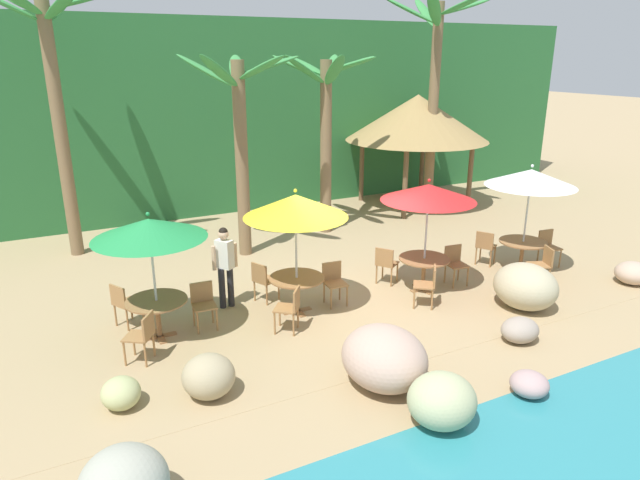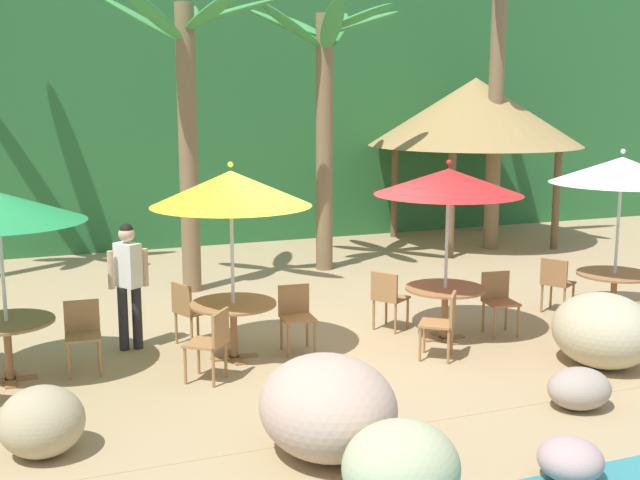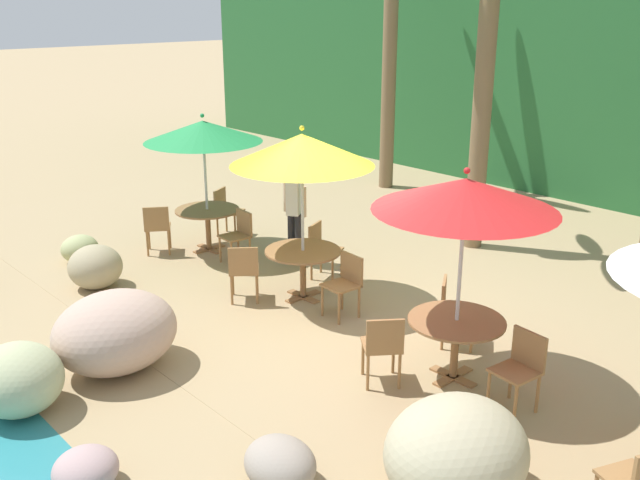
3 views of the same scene
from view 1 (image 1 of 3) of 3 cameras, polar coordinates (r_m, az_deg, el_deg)
name	(u,v)px [view 1 (image 1 of 3)]	position (r m, az deg, el deg)	size (l,w,h in m)	color
ground_plane	(349,302)	(11.80, 2.92, -6.34)	(120.00, 120.00, 0.00)	tan
terrace_deck	(349,302)	(11.80, 2.92, -6.32)	(18.00, 5.20, 0.01)	tan
foliage_backdrop	(213,116)	(19.14, -10.78, 12.27)	(28.00, 2.40, 6.00)	#286633
rock_seawall	(336,377)	(8.50, 1.60, -13.71)	(15.25, 3.41, 0.95)	tan
umbrella_green	(149,229)	(10.06, -16.97, 1.11)	(1.97, 1.97, 2.38)	silver
dining_table_green	(157,306)	(10.57, -16.23, -6.50)	(1.10, 1.10, 0.74)	olive
chair_green_seaward	(203,302)	(10.80, -11.77, -6.16)	(0.45, 0.45, 0.87)	#9E7042
chair_green_inland	(124,302)	(11.19, -19.32, -5.96)	(0.57, 0.57, 0.87)	#9E7042
chair_green_left	(143,334)	(9.88, -17.55, -9.10)	(0.59, 0.59, 0.87)	#9E7042
umbrella_yellow	(296,206)	(10.63, -2.50, 3.48)	(2.01, 2.01, 2.53)	silver
dining_table_yellow	(297,283)	(11.14, -2.39, -4.41)	(1.10, 1.10, 0.74)	olive
chair_yellow_seaward	(334,280)	(11.56, 1.41, -4.08)	(0.45, 0.46, 0.87)	#9E7042
chair_yellow_inland	(263,279)	(11.67, -5.79, -3.96)	(0.56, 0.55, 0.87)	#9E7042
chair_yellow_left	(291,306)	(10.41, -2.97, -6.74)	(0.60, 0.59, 0.87)	#9E7042
umbrella_red	(429,193)	(11.91, 10.97, 4.75)	(2.00, 2.00, 2.49)	silver
dining_table_red	(424,264)	(12.36, 10.53, -2.37)	(1.10, 1.10, 0.74)	olive
chair_red_seaward	(455,262)	(12.91, 13.54, -2.16)	(0.47, 0.47, 0.87)	#9E7042
chair_red_inland	(386,263)	(12.59, 6.70, -2.29)	(0.59, 0.59, 0.87)	#9E7042
chair_red_left	(428,283)	(11.61, 10.96, -4.32)	(0.59, 0.59, 0.87)	#9E7042
umbrella_white	(531,178)	(13.66, 20.64, 5.93)	(2.04, 2.04, 2.57)	silver
dining_table_white	(523,246)	(14.08, 19.90, -0.61)	(1.10, 1.10, 0.74)	olive
chair_white_seaward	(548,245)	(14.73, 22.13, -0.47)	(0.46, 0.47, 0.87)	#9E7042
chair_white_inland	(485,245)	(14.21, 16.45, -0.51)	(0.58, 0.58, 0.87)	#9E7042
chair_white_left	(543,263)	(13.43, 21.70, -2.17)	(0.55, 0.55, 0.87)	#9E7042
palm_tree_nearest	(53,86)	(15.11, -25.47, 13.98)	(2.98, 2.72, 6.38)	brown
palm_tree_second	(240,126)	(13.95, -8.09, 11.44)	(2.88, 2.93, 4.98)	brown
palm_tree_third	(325,111)	(15.74, 0.56, 13.01)	(2.96, 2.93, 4.97)	brown
palm_tree_fourth	(435,74)	(18.47, 11.62, 16.22)	(3.29, 3.57, 6.69)	brown
palapa_hut	(417,118)	(19.15, 9.85, 12.12)	(4.72, 4.72, 3.68)	brown
waiter_in_white	(225,262)	(11.37, -9.64, -2.18)	(0.52, 0.39, 1.70)	#232328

